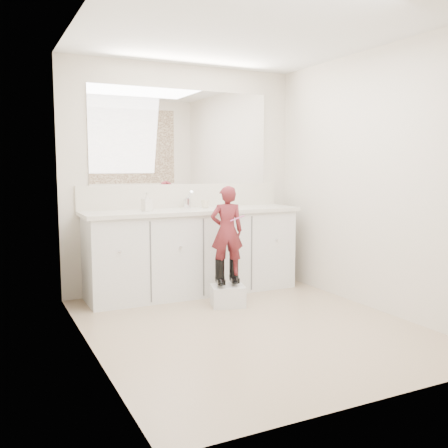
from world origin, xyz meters
TOP-DOWN VIEW (x-y plane):
  - floor at (0.00, 0.00)m, footprint 3.00×3.00m
  - ceiling at (0.00, 0.00)m, footprint 3.00×3.00m
  - wall_back at (0.00, 1.50)m, footprint 2.60×0.00m
  - wall_front at (0.00, -1.50)m, footprint 2.60×0.00m
  - wall_left at (-1.30, 0.00)m, footprint 0.00×3.00m
  - wall_right at (1.30, 0.00)m, footprint 0.00×3.00m
  - vanity_cabinet at (0.00, 1.23)m, footprint 2.20×0.55m
  - countertop at (0.00, 1.21)m, footprint 2.28×0.58m
  - backsplash at (0.00, 1.49)m, footprint 2.28×0.03m
  - mirror at (0.00, 1.49)m, footprint 2.00×0.02m
  - dot_panel at (0.00, -1.49)m, footprint 2.00×0.01m
  - faucet at (0.00, 1.38)m, footprint 0.08×0.08m
  - cup at (0.17, 1.29)m, footprint 0.12×0.12m
  - soap_bottle at (-0.50, 1.21)m, footprint 0.10×0.10m
  - step_stool at (0.11, 0.62)m, footprint 0.37×0.33m
  - boot_left at (0.03, 0.64)m, footprint 0.14×0.19m
  - boot_right at (0.18, 0.64)m, footprint 0.14×0.19m
  - toddler at (0.11, 0.64)m, footprint 0.35×0.28m
  - toothbrush at (0.18, 0.56)m, footprint 0.13×0.05m

SIDE VIEW (x-z plane):
  - floor at x=0.00m, z-range 0.00..0.00m
  - step_stool at x=0.11m, z-range 0.00..0.20m
  - boot_left at x=0.03m, z-range 0.20..0.46m
  - boot_right at x=0.18m, z-range 0.20..0.46m
  - vanity_cabinet at x=0.00m, z-range 0.00..0.85m
  - toddler at x=0.11m, z-range 0.30..1.15m
  - toothbrush at x=0.18m, z-range 0.82..0.88m
  - countertop at x=0.00m, z-range 0.85..0.89m
  - cup at x=0.17m, z-range 0.89..0.98m
  - faucet at x=0.00m, z-range 0.89..0.99m
  - soap_bottle at x=-0.50m, z-range 0.89..1.08m
  - backsplash at x=0.00m, z-range 0.89..1.14m
  - wall_back at x=0.00m, z-range -0.10..2.50m
  - wall_front at x=0.00m, z-range -0.10..2.50m
  - wall_left at x=-1.30m, z-range -0.30..2.70m
  - wall_right at x=1.30m, z-range -0.30..2.70m
  - mirror at x=0.00m, z-range 1.14..2.14m
  - dot_panel at x=0.00m, z-range 1.05..2.25m
  - ceiling at x=0.00m, z-range 2.40..2.40m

